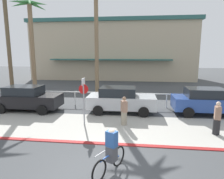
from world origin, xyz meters
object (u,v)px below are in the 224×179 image
at_px(cyclist_blue_0, 111,152).
at_px(palm_tree_2, 96,16).
at_px(car_blue_3, 207,101).
at_px(pedestrian_1, 217,120).
at_px(stop_sign_bike_lane, 84,95).
at_px(palm_tree_0, 6,20).
at_px(palm_tree_1, 31,29).
at_px(car_silver_2, 121,100).
at_px(car_black_1, 27,98).
at_px(pedestrian_0, 124,112).

bearing_deg(cyclist_blue_0, palm_tree_2, 103.14).
bearing_deg(car_blue_3, pedestrian_1, -101.45).
distance_m(stop_sign_bike_lane, pedestrian_1, 6.73).
relative_size(palm_tree_0, palm_tree_1, 1.15).
distance_m(palm_tree_2, pedestrian_1, 12.87).
distance_m(car_silver_2, car_blue_3, 5.52).
bearing_deg(car_blue_3, car_silver_2, -177.71).
bearing_deg(car_black_1, palm_tree_0, 130.41).
bearing_deg(cyclist_blue_0, car_silver_2, 91.55).
bearing_deg(car_silver_2, cyclist_blue_0, -88.45).
xyz_separation_m(car_silver_2, pedestrian_0, (0.36, -2.36, -0.15)).
height_order(palm_tree_0, palm_tree_2, palm_tree_2).
bearing_deg(palm_tree_2, palm_tree_1, -162.41).
xyz_separation_m(palm_tree_1, pedestrian_0, (8.17, -5.96, -5.11)).
bearing_deg(palm_tree_1, car_blue_3, -14.24).
bearing_deg(pedestrian_1, cyclist_blue_0, -142.12).
relative_size(palm_tree_0, cyclist_blue_0, 5.71).
bearing_deg(cyclist_blue_0, stop_sign_bike_lane, 115.21).
height_order(palm_tree_0, car_black_1, palm_tree_0).
bearing_deg(pedestrian_1, stop_sign_bike_lane, 174.70).
bearing_deg(palm_tree_1, stop_sign_bike_lane, -45.65).
height_order(car_black_1, pedestrian_1, car_black_1).
height_order(car_black_1, car_blue_3, same).
relative_size(palm_tree_2, car_blue_3, 2.23).
relative_size(car_black_1, car_silver_2, 1.00).
bearing_deg(car_blue_3, palm_tree_0, 163.22).
bearing_deg(pedestrian_0, palm_tree_1, 143.90).
distance_m(palm_tree_2, cyclist_blue_0, 13.87).
bearing_deg(palm_tree_2, car_blue_3, -31.72).
height_order(stop_sign_bike_lane, palm_tree_1, palm_tree_1).
bearing_deg(pedestrian_0, palm_tree_0, 146.40).
xyz_separation_m(palm_tree_2, car_silver_2, (2.62, -5.25, -6.16)).
xyz_separation_m(cyclist_blue_0, pedestrian_0, (0.17, 4.41, 0.03)).
height_order(pedestrian_0, pedestrian_1, pedestrian_1).
distance_m(cyclist_blue_0, pedestrian_0, 4.42).
bearing_deg(car_black_1, palm_tree_2, 56.30).
bearing_deg(car_black_1, car_silver_2, 2.85).
distance_m(pedestrian_0, pedestrian_1, 4.54).
bearing_deg(pedestrian_0, car_black_1, 163.02).
bearing_deg(palm_tree_2, cyclist_blue_0, -76.86).
relative_size(palm_tree_1, palm_tree_2, 0.83).
bearing_deg(palm_tree_0, pedestrian_1, -27.81).
bearing_deg(stop_sign_bike_lane, cyclist_blue_0, -64.79).
height_order(stop_sign_bike_lane, pedestrian_1, stop_sign_bike_lane).
bearing_deg(palm_tree_2, car_black_1, -123.70).
distance_m(palm_tree_0, car_silver_2, 13.61).
distance_m(car_silver_2, pedestrian_1, 5.77).
distance_m(palm_tree_1, pedestrian_1, 15.21).
bearing_deg(pedestrian_1, car_blue_3, 78.55).
bearing_deg(palm_tree_0, palm_tree_2, 0.24).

